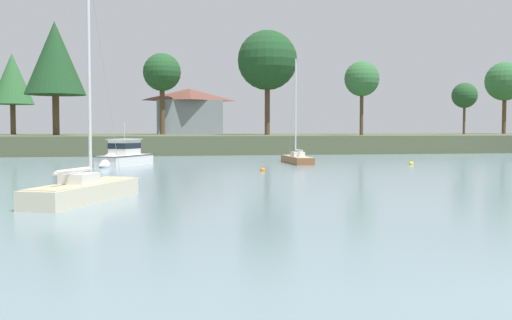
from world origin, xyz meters
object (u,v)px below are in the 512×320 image
(mooring_buoy_yellow, at_px, (411,164))
(mooring_buoy_orange, at_px, (262,170))
(sailboat_wood, at_px, (297,161))
(sailboat_cream, at_px, (84,196))
(cruiser_white, at_px, (122,159))
(mooring_buoy_green, at_px, (141,159))

(mooring_buoy_yellow, bearing_deg, mooring_buoy_orange, -159.26)
(sailboat_wood, xyz_separation_m, mooring_buoy_yellow, (8.88, -3.62, -0.13))
(sailboat_cream, distance_m, mooring_buoy_yellow, 32.19)
(sailboat_wood, bearing_deg, sailboat_cream, -121.99)
(sailboat_wood, height_order, mooring_buoy_orange, sailboat_wood)
(cruiser_white, height_order, mooring_buoy_green, cruiser_white)
(sailboat_wood, xyz_separation_m, cruiser_white, (-14.77, -0.75, 0.33))
(mooring_buoy_green, bearing_deg, cruiser_white, -98.65)
(sailboat_cream, bearing_deg, cruiser_white, 88.40)
(sailboat_wood, distance_m, mooring_buoy_orange, 10.06)
(sailboat_wood, bearing_deg, mooring_buoy_green, 144.74)
(mooring_buoy_orange, distance_m, mooring_buoy_yellow, 14.66)
(mooring_buoy_orange, bearing_deg, sailboat_cream, -123.69)
(cruiser_white, height_order, sailboat_cream, sailboat_cream)
(cruiser_white, relative_size, mooring_buoy_yellow, 14.98)
(sailboat_cream, relative_size, mooring_buoy_green, 18.20)
(sailboat_cream, xyz_separation_m, mooring_buoy_yellow, (24.32, 21.10, -0.15))
(cruiser_white, relative_size, mooring_buoy_orange, 16.42)
(cruiser_white, distance_m, sailboat_cream, 23.98)
(sailboat_wood, distance_m, mooring_buoy_yellow, 9.59)
(mooring_buoy_green, relative_size, mooring_buoy_yellow, 1.23)
(mooring_buoy_green, height_order, mooring_buoy_yellow, mooring_buoy_green)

